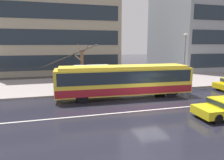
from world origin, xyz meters
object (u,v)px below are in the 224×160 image
object	(u,v)px
pedestrian_approaching_curb	(79,75)
street_tree_bare	(82,66)
trolleybus	(124,80)
bus_shelter	(92,71)
street_lamp	(185,55)
pedestrian_at_shelter	(94,75)

from	to	relation	value
pedestrian_approaching_curb	street_tree_bare	bearing A→B (deg)	66.35
trolleybus	bus_shelter	xyz separation A→B (m)	(-2.40, 3.58, 0.43)
bus_shelter	pedestrian_approaching_curb	size ratio (longest dim) A/B	1.88
pedestrian_approaching_curb	street_tree_bare	distance (m)	1.37
pedestrian_approaching_curb	street_lamp	world-z (taller)	street_lamp
bus_shelter	street_tree_bare	xyz separation A→B (m)	(-0.90, 1.02, 0.46)
pedestrian_at_shelter	pedestrian_approaching_curb	bearing A→B (deg)	143.06
pedestrian_at_shelter	street_lamp	distance (m)	10.49
pedestrian_approaching_curb	street_tree_bare	xyz separation A→B (m)	(0.45, 1.02, 0.79)
pedestrian_approaching_curb	street_lamp	size ratio (longest dim) A/B	0.33
street_tree_bare	street_lamp	bearing A→B (deg)	-10.02
pedestrian_at_shelter	bus_shelter	bearing A→B (deg)	90.98
bus_shelter	pedestrian_approaching_curb	xyz separation A→B (m)	(-1.35, -0.00, -0.33)
pedestrian_at_shelter	street_tree_bare	distance (m)	2.37
street_lamp	street_tree_bare	world-z (taller)	street_lamp
pedestrian_at_shelter	pedestrian_approaching_curb	distance (m)	1.71
pedestrian_at_shelter	street_lamp	world-z (taller)	street_lamp
bus_shelter	street_lamp	bearing A→B (deg)	-5.32
pedestrian_approaching_curb	street_tree_bare	size ratio (longest dim) A/B	0.42
street_tree_bare	trolleybus	bearing A→B (deg)	-54.38
trolleybus	street_lamp	bearing A→B (deg)	18.28
trolleybus	bus_shelter	bearing A→B (deg)	123.83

